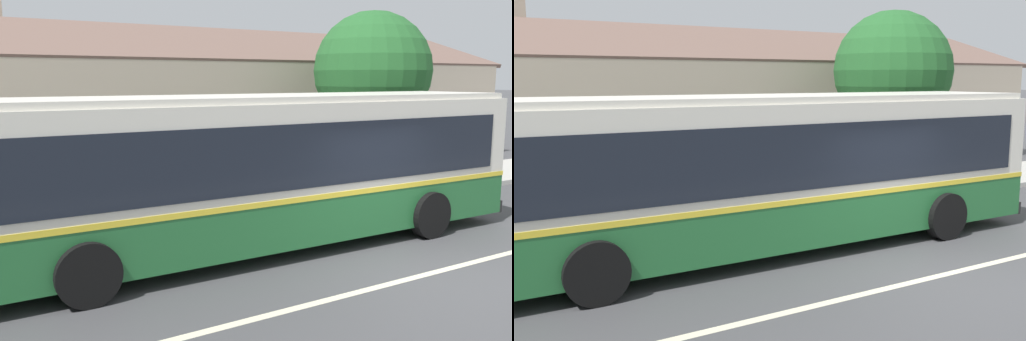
# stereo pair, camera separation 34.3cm
# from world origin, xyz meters

# --- Properties ---
(ground_plane) EXTENTS (300.00, 300.00, 0.00)m
(ground_plane) POSITION_xyz_m (0.00, 0.00, 0.00)
(ground_plane) COLOR #424244
(sidewalk_far) EXTENTS (60.00, 3.00, 0.15)m
(sidewalk_far) POSITION_xyz_m (0.00, 6.00, 0.07)
(sidewalk_far) COLOR #ADAAA3
(sidewalk_far) RESTS_ON ground
(lane_divider_stripe) EXTENTS (60.00, 0.16, 0.01)m
(lane_divider_stripe) POSITION_xyz_m (0.00, 0.00, 0.00)
(lane_divider_stripe) COLOR beige
(lane_divider_stripe) RESTS_ON ground
(community_building) EXTENTS (25.30, 8.94, 6.33)m
(community_building) POSITION_xyz_m (1.81, 13.54, 2.06)
(community_building) COLOR tan
(community_building) RESTS_ON ground
(transit_bus) EXTENTS (12.52, 2.89, 3.05)m
(transit_bus) POSITION_xyz_m (-2.11, 2.90, 1.64)
(transit_bus) COLOR #236633
(transit_bus) RESTS_ON ground
(street_tree_primary) EXTENTS (3.61, 3.61, 5.42)m
(street_tree_primary) POSITION_xyz_m (4.75, 6.68, 3.50)
(street_tree_primary) COLOR #4C3828
(street_tree_primary) RESTS_ON ground
(bus_stop_sign) EXTENTS (0.36, 0.07, 2.40)m
(bus_stop_sign) POSITION_xyz_m (4.22, 4.99, 1.64)
(bus_stop_sign) COLOR gray
(bus_stop_sign) RESTS_ON sidewalk_far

